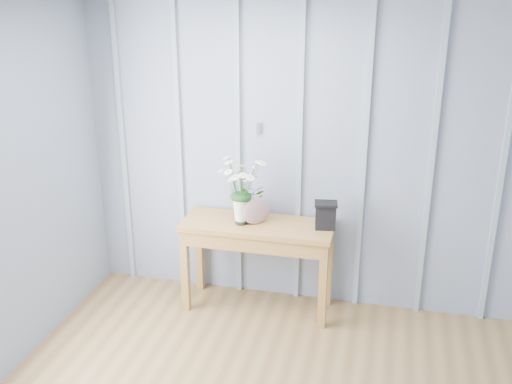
% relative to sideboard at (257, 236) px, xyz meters
% --- Properties ---
extents(room_shell, '(4.00, 4.50, 2.50)m').
position_rel_sideboard_xyz_m(room_shell, '(0.53, -1.08, 1.35)').
color(room_shell, '#8794AF').
rests_on(room_shell, ground).
extents(sideboard, '(1.20, 0.45, 0.75)m').
position_rel_sideboard_xyz_m(sideboard, '(0.00, 0.00, 0.00)').
color(sideboard, '#A07336').
rests_on(sideboard, ground).
extents(daisy_vase, '(0.41, 0.31, 0.58)m').
position_rel_sideboard_xyz_m(daisy_vase, '(-0.12, -0.04, 0.48)').
color(daisy_vase, black).
rests_on(daisy_vase, sideboard).
extents(spider_plant, '(0.34, 0.33, 0.29)m').
position_rel_sideboard_xyz_m(spider_plant, '(-0.10, 0.08, 0.26)').
color(spider_plant, '#163E17').
rests_on(spider_plant, sideboard).
extents(felt_disc_vessel, '(0.22, 0.18, 0.23)m').
position_rel_sideboard_xyz_m(felt_disc_vessel, '(-0.01, -0.02, 0.23)').
color(felt_disc_vessel, '#7C4357').
rests_on(felt_disc_vessel, sideboard).
extents(carved_box, '(0.19, 0.16, 0.21)m').
position_rel_sideboard_xyz_m(carved_box, '(0.53, 0.03, 0.22)').
color(carved_box, black).
rests_on(carved_box, sideboard).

